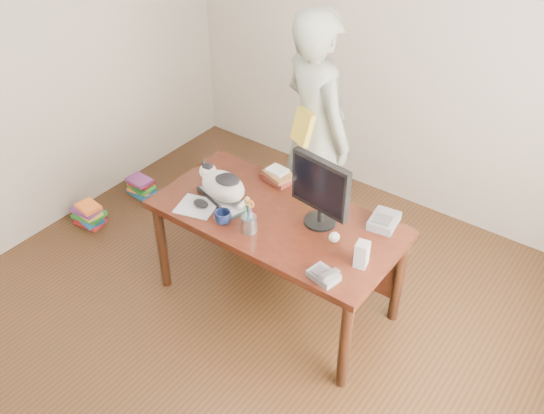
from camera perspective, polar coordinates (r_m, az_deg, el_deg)
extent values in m
plane|color=black|center=(4.04, -4.77, -13.55)|extent=(4.50, 4.50, 0.00)
plane|color=silver|center=(4.82, 12.49, 14.65)|extent=(4.00, 0.00, 4.00)
cube|color=black|center=(3.86, 0.44, -1.13)|extent=(1.60, 0.80, 0.05)
cylinder|color=black|center=(4.30, -10.31, -3.70)|extent=(0.07, 0.07, 0.70)
cylinder|color=black|center=(3.63, 6.87, -12.78)|extent=(0.07, 0.07, 0.70)
cylinder|color=black|center=(4.67, -4.47, 0.61)|extent=(0.07, 0.07, 0.70)
cylinder|color=black|center=(4.07, 11.81, -6.71)|extent=(0.07, 0.07, 0.70)
cube|color=black|center=(4.30, 3.25, -2.17)|extent=(1.45, 0.03, 0.50)
cube|color=black|center=(3.99, -4.55, 0.75)|extent=(0.45, 0.28, 0.02)
cube|color=#A7A6AB|center=(3.98, -4.56, 0.90)|extent=(0.42, 0.24, 0.00)
ellipsoid|color=silver|center=(3.93, -4.62, 1.95)|extent=(0.37, 0.28, 0.20)
ellipsoid|color=silver|center=(4.01, -6.05, 3.35)|extent=(0.14, 0.14, 0.11)
ellipsoid|color=black|center=(3.99, -6.08, 3.78)|extent=(0.10, 0.10, 0.04)
cone|color=black|center=(3.99, -6.42, 4.20)|extent=(0.07, 0.06, 0.07)
cone|color=black|center=(3.95, -6.02, 3.88)|extent=(0.07, 0.07, 0.07)
ellipsoid|color=black|center=(3.84, -4.22, 2.60)|extent=(0.20, 0.18, 0.04)
cylinder|color=silver|center=(3.88, -2.74, 0.33)|extent=(0.06, 0.14, 0.05)
cylinder|color=black|center=(3.80, 4.56, -1.35)|extent=(0.23, 0.23, 0.02)
cylinder|color=black|center=(3.77, 4.60, -0.69)|extent=(0.05, 0.05, 0.09)
cube|color=black|center=(3.62, 4.58, 2.08)|extent=(0.42, 0.10, 0.35)
cube|color=black|center=(3.61, 4.33, 1.92)|extent=(0.38, 0.06, 0.30)
cylinder|color=gray|center=(3.70, -2.17, -1.60)|extent=(0.11, 0.11, 0.11)
cylinder|color=black|center=(3.66, -2.29, -0.26)|extent=(0.04, 0.03, 0.16)
cylinder|color=#0B3A9F|center=(3.62, -2.18, -0.66)|extent=(0.03, 0.04, 0.16)
cylinder|color=red|center=(3.65, -1.98, -0.33)|extent=(0.02, 0.04, 0.16)
cylinder|color=#1B881E|center=(3.64, -2.51, -0.50)|extent=(0.02, 0.03, 0.16)
cylinder|color=silver|center=(3.63, -2.18, -0.42)|extent=(0.02, 0.03, 0.12)
cylinder|color=silver|center=(3.62, -2.08, -0.48)|extent=(0.02, 0.03, 0.12)
torus|color=orange|center=(3.60, -2.34, 0.50)|extent=(0.05, 0.03, 0.05)
torus|color=orange|center=(3.58, -1.99, 0.28)|extent=(0.05, 0.03, 0.05)
cube|color=silver|center=(3.95, -7.09, 0.05)|extent=(0.30, 0.28, 0.01)
ellipsoid|color=black|center=(3.94, -6.71, 0.35)|extent=(0.13, 0.10, 0.04)
imported|color=#0D1536|center=(3.78, -4.65, -0.98)|extent=(0.15, 0.15, 0.09)
cube|color=#5C5C60|center=(3.41, 4.88, -6.44)|extent=(0.18, 0.15, 0.04)
cube|color=#464649|center=(3.40, 4.45, -6.00)|extent=(0.08, 0.09, 0.01)
cube|color=silver|center=(3.38, 5.47, -6.30)|extent=(0.07, 0.14, 0.05)
cube|color=#ACACAE|center=(3.48, 8.45, -4.43)|extent=(0.08, 0.09, 0.16)
sphere|color=white|center=(3.65, 5.89, -2.84)|extent=(0.07, 0.07, 0.07)
cube|color=#511B15|center=(4.17, 0.60, 2.78)|extent=(0.24, 0.19, 0.03)
cube|color=brown|center=(4.14, 0.64, 3.07)|extent=(0.23, 0.20, 0.03)
cube|color=white|center=(4.15, 0.51, 3.47)|extent=(0.15, 0.12, 0.02)
cube|color=#5C5C60|center=(3.82, 10.51, -1.29)|extent=(0.19, 0.23, 0.06)
cube|color=#464649|center=(3.78, 10.40, -1.17)|extent=(0.12, 0.12, 0.01)
imported|color=beige|center=(4.39, 4.12, 6.95)|extent=(0.79, 0.67, 1.84)
cube|color=gold|center=(4.20, 2.92, 7.55)|extent=(0.20, 0.16, 0.24)
cube|color=#A61719|center=(5.21, -16.70, -1.32)|extent=(0.25, 0.19, 0.03)
cube|color=#165189|center=(5.19, -16.73, -1.12)|extent=(0.23, 0.18, 0.03)
cube|color=#227426|center=(5.18, -16.81, -0.70)|extent=(0.27, 0.22, 0.03)
cube|color=gold|center=(5.15, -16.84, -0.52)|extent=(0.21, 0.16, 0.03)
cube|color=#6C2E73|center=(5.14, -17.08, -0.24)|extent=(0.23, 0.17, 0.03)
cube|color=orange|center=(5.12, -16.90, 0.04)|extent=(0.21, 0.17, 0.03)
cube|color=#165189|center=(5.45, -12.14, 1.42)|extent=(0.25, 0.19, 0.03)
cube|color=orange|center=(5.44, -12.20, 1.75)|extent=(0.22, 0.19, 0.03)
cube|color=#227426|center=(5.41, -12.19, 1.90)|extent=(0.24, 0.19, 0.03)
cube|color=#A61719|center=(5.41, -12.20, 2.26)|extent=(0.21, 0.16, 0.03)
cube|color=#6C2E73|center=(5.39, -12.40, 2.47)|extent=(0.22, 0.17, 0.03)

